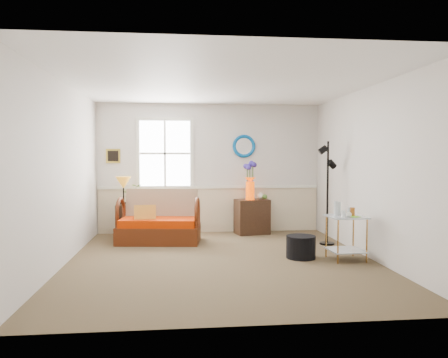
{
  "coord_description": "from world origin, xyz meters",
  "views": [
    {
      "loc": [
        -0.62,
        -6.35,
        1.55
      ],
      "look_at": [
        0.09,
        0.53,
        1.18
      ],
      "focal_mm": 35.0,
      "sensor_mm": 36.0,
      "label": 1
    }
  ],
  "objects": [
    {
      "name": "loveseat",
      "position": [
        -0.98,
        1.49,
        0.47
      ],
      "size": [
        1.52,
        0.98,
        0.94
      ],
      "primitive_type": null,
      "rotation": [
        0.0,
        0.0,
        -0.12
      ],
      "color": "#5D210E",
      "rests_on": "floor"
    },
    {
      "name": "mirror",
      "position": [
        0.7,
        2.48,
        1.75
      ],
      "size": [
        0.47,
        0.07,
        0.47
      ],
      "primitive_type": "torus",
      "rotation": [
        1.57,
        0.0,
        0.0
      ],
      "color": "#006CB3",
      "rests_on": "walls"
    },
    {
      "name": "flower_vase",
      "position": [
        0.77,
        2.13,
        1.06
      ],
      "size": [
        0.25,
        0.25,
        0.74
      ],
      "primitive_type": null,
      "rotation": [
        0.0,
        0.0,
        0.17
      ],
      "color": "#E94000",
      "rests_on": "cabinet"
    },
    {
      "name": "picture",
      "position": [
        -1.92,
        2.48,
        1.55
      ],
      "size": [
        0.28,
        0.03,
        0.28
      ],
      "primitive_type": "cube",
      "color": "#AC8F2F",
      "rests_on": "walls"
    },
    {
      "name": "tabletop_items",
      "position": [
        1.83,
        -0.15,
        0.77
      ],
      "size": [
        0.47,
        0.47,
        0.22
      ],
      "primitive_type": null,
      "rotation": [
        0.0,
        0.0,
        0.4
      ],
      "color": "silver",
      "rests_on": "side_table"
    },
    {
      "name": "potted_plant",
      "position": [
        -1.51,
        2.08,
        0.78
      ],
      "size": [
        0.46,
        0.48,
        0.31
      ],
      "primitive_type": "imported",
      "rotation": [
        0.0,
        0.0,
        0.32
      ],
      "color": "#436727",
      "rests_on": "lamp_stand"
    },
    {
      "name": "table_lamp",
      "position": [
        -1.68,
        2.13,
        0.89
      ],
      "size": [
        0.29,
        0.29,
        0.53
      ],
      "primitive_type": null,
      "rotation": [
        0.0,
        0.0,
        0.01
      ],
      "color": "orange",
      "rests_on": "lamp_stand"
    },
    {
      "name": "walls",
      "position": [
        0.0,
        0.0,
        1.3
      ],
      "size": [
        4.51,
        5.01,
        2.6
      ],
      "color": "beige",
      "rests_on": "floor"
    },
    {
      "name": "ottoman",
      "position": [
        1.21,
        0.04,
        0.17
      ],
      "size": [
        0.57,
        0.57,
        0.34
      ],
      "primitive_type": "cylinder",
      "rotation": [
        0.0,
        0.0,
        -0.36
      ],
      "color": "black",
      "rests_on": "floor"
    },
    {
      "name": "floor",
      "position": [
        0.0,
        0.0,
        0.0
      ],
      "size": [
        4.5,
        5.0,
        0.01
      ],
      "primitive_type": "cube",
      "color": "brown",
      "rests_on": "ground"
    },
    {
      "name": "cabinet",
      "position": [
        0.82,
        2.18,
        0.34
      ],
      "size": [
        0.71,
        0.53,
        0.69
      ],
      "primitive_type": null,
      "rotation": [
        0.0,
        0.0,
        0.19
      ],
      "color": "#361F12",
      "rests_on": "floor"
    },
    {
      "name": "lamp_stand",
      "position": [
        -1.65,
        2.12,
        0.31
      ],
      "size": [
        0.36,
        0.36,
        0.62
      ],
      "primitive_type": null,
      "rotation": [
        0.0,
        0.0,
        0.02
      ],
      "color": "#361F12",
      "rests_on": "floor"
    },
    {
      "name": "throw_pillow",
      "position": [
        -1.22,
        1.39,
        0.49
      ],
      "size": [
        0.38,
        0.13,
        0.38
      ],
      "primitive_type": null,
      "rotation": [
        0.0,
        0.0,
        0.09
      ],
      "color": "#BB521A",
      "rests_on": "loveseat"
    },
    {
      "name": "window",
      "position": [
        -0.9,
        2.47,
        1.6
      ],
      "size": [
        1.14,
        0.06,
        1.44
      ],
      "primitive_type": null,
      "color": "white",
      "rests_on": "walls"
    },
    {
      "name": "ceiling",
      "position": [
        0.0,
        0.0,
        2.6
      ],
      "size": [
        4.5,
        5.0,
        0.01
      ],
      "primitive_type": "cube",
      "color": "white",
      "rests_on": "walls"
    },
    {
      "name": "wainscot",
      "position": [
        0.0,
        2.48,
        0.45
      ],
      "size": [
        4.46,
        0.02,
        0.9
      ],
      "primitive_type": "cube",
      "color": "beige",
      "rests_on": "walls"
    },
    {
      "name": "chair_rail",
      "position": [
        0.0,
        2.47,
        0.92
      ],
      "size": [
        4.46,
        0.04,
        0.06
      ],
      "primitive_type": "cube",
      "color": "silver",
      "rests_on": "walls"
    },
    {
      "name": "side_table",
      "position": [
        1.85,
        -0.14,
        0.33
      ],
      "size": [
        0.55,
        0.55,
        0.66
      ],
      "primitive_type": null,
      "rotation": [
        0.0,
        0.0,
        0.05
      ],
      "color": "#B78137",
      "rests_on": "floor"
    },
    {
      "name": "floor_lamp",
      "position": [
        1.96,
        1.01,
        0.9
      ],
      "size": [
        0.28,
        0.28,
        1.81
      ],
      "primitive_type": null,
      "rotation": [
        0.0,
        0.0,
        -0.09
      ],
      "color": "black",
      "rests_on": "floor"
    }
  ]
}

